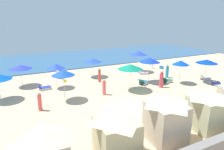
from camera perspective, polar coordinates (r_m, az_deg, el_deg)
The scene contains 30 objects.
ground_plane at distance 16.41m, azimuth 5.92°, elevation -9.02°, with size 60.00×60.00×0.00m, color #E6B98A.
ocean at distance 36.11m, azimuth -13.35°, elevation 4.46°, with size 60.00×15.89×0.12m, color #2E5E8B.
boardwalk_wall at distance 11.76m, azimuth 25.59°, elevation -18.78°, with size 42.00×0.50×0.96m, color gray.
cabana_1 at distance 10.31m, azimuth 1.21°, elevation -16.62°, with size 2.22×2.40×2.58m.
cabana_2 at distance 12.00m, azimuth 15.09°, elevation -11.89°, with size 2.23×2.35×2.71m.
cabana_3 at distance 14.10m, azimuth 25.38°, elevation -9.04°, with size 2.22×2.35×2.53m.
umbrella_0 at distance 19.38m, azimuth 5.26°, elevation 2.38°, with size 2.46×2.46×2.64m.
umbrella_1 at distance 22.62m, azimuth -24.68°, elevation 2.09°, with size 2.27×2.27×2.29m.
umbrella_2 at distance 22.16m, azimuth 10.67°, elevation 4.24°, with size 2.29×2.29×2.80m.
lounge_chair_2_0 at distance 21.83m, azimuth 8.99°, elevation -2.03°, with size 1.52×1.16×0.71m.
umbrella_3 at distance 24.10m, azimuth -5.69°, elevation 4.20°, with size 2.19×2.19×2.28m.
umbrella_4 at distance 20.79m, azimuth -15.81°, elevation 2.44°, with size 1.83×1.83×2.54m.
lounge_chair_4_0 at distance 21.13m, azimuth -18.91°, elevation -3.27°, with size 1.33×0.74×0.79m.
umbrella_6 at distance 22.70m, azimuth 19.00°, elevation 3.36°, with size 1.80×1.80×2.56m.
lounge_chair_6_0 at distance 23.00m, azimuth 15.48°, elevation -1.45°, with size 1.29×0.72×0.69m.
umbrella_7 at distance 23.97m, azimuth 25.36°, elevation 3.55°, with size 2.28×2.28×2.62m.
lounge_chair_7_0 at distance 24.09m, azimuth 27.88°, elevation -2.11°, with size 1.65×1.18×0.58m.
lounge_chair_7_1 at distance 25.58m, azimuth 24.92°, elevation -0.67°, with size 1.40×0.79×0.70m.
umbrella_8 at distance 26.50m, azimuth 7.49°, elevation 6.24°, with size 2.27×2.27×2.81m.
lounge_chair_8_0 at distance 25.97m, azimuth 8.77°, elevation 0.85°, with size 1.37×0.98×0.71m.
umbrella_9 at distance 17.30m, azimuth -13.74°, elevation 0.66°, with size 1.96×1.96×2.72m.
beachgoer_0 at distance 16.42m, azimuth -19.90°, elevation -7.17°, with size 0.40×0.40×1.52m.
beachgoer_1 at distance 22.37m, azimuth -3.60°, elevation -0.13°, with size 0.38×0.38×1.55m.
beachgoer_2 at distance 28.97m, azimuth 11.33°, elevation 3.18°, with size 0.39×0.39×1.50m.
beachgoer_3 at distance 21.15m, azimuth 13.87°, elevation -1.35°, with size 0.42×0.42×1.73m.
beachgoer_4 at distance 24.87m, azimuth 15.42°, elevation 0.95°, with size 0.55×0.55×1.62m.
beachgoer_5 at distance 24.32m, azimuth -15.22°, elevation 0.57°, with size 0.52×0.52×1.56m.
beachgoer_6 at distance 18.59m, azimuth -2.25°, elevation -3.53°, with size 0.37×0.37×1.52m.
beach_ball_0 at distance 23.10m, azimuth -13.31°, elevation -1.50°, with size 0.35×0.35×0.35m, color yellow.
cooler_box_1 at distance 29.21m, azimuth 13.91°, elevation 2.13°, with size 0.50×0.30×0.43m, color #2863A8.
Camera 1 is at (-8.20, -12.46, 6.84)m, focal length 32.10 mm.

